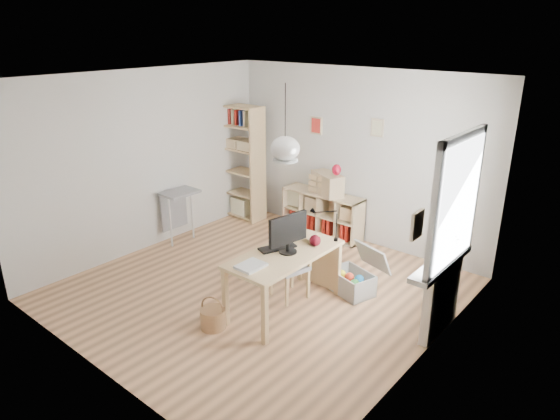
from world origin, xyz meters
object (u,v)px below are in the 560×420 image
Objects in this scene: chair at (293,263)px; tall_bookshelf at (241,158)px; monitor at (288,232)px; cube_shelf at (323,216)px; desk at (285,260)px; drawer_chest at (327,184)px; storage_chest at (355,278)px.

tall_bookshelf is at bearing 160.14° from chair.
cube_shelf is at bearing 125.56° from monitor.
monitor is at bearing -64.61° from cube_shelf.
cube_shelf is at bearing 114.61° from desk.
desk is 0.38m from chair.
drawer_chest is at bearing 112.81° from desk.
desk is at bearing -37.01° from tall_bookshelf.
desk is at bearing -55.24° from chair.
tall_bookshelf reaches higher than desk.
cube_shelf is 0.60m from drawer_chest.
cube_shelf is at bearing 128.96° from chair.
tall_bookshelf is 3.71× the size of monitor.
tall_bookshelf reaches higher than chair.
drawer_chest is at bearing -22.15° from cube_shelf.
monitor reaches higher than drawer_chest.
cube_shelf is at bearing -177.72° from drawer_chest.
monitor reaches higher than storage_chest.
desk is at bearing -116.72° from monitor.
monitor is (0.02, 0.03, 0.36)m from desk.
monitor is at bearing -49.39° from chair.
storage_chest is 1.99m from drawer_chest.
chair is at bearing -33.64° from tall_bookshelf.
monitor is (-0.41, -0.88, 0.82)m from storage_chest.
desk is 0.75× the size of tall_bookshelf.
drawer_chest is (-1.36, 1.28, 0.70)m from storage_chest.
desk is 2.39m from drawer_chest.
chair is at bearing -42.46° from drawer_chest.
tall_bookshelf is at bearing -169.81° from cube_shelf.
drawer_chest is (-0.80, 1.88, 0.43)m from chair.
cube_shelf is (-1.02, 2.23, -0.36)m from desk.
cube_shelf is 2.54m from monitor.
tall_bookshelf is 1.69m from drawer_chest.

